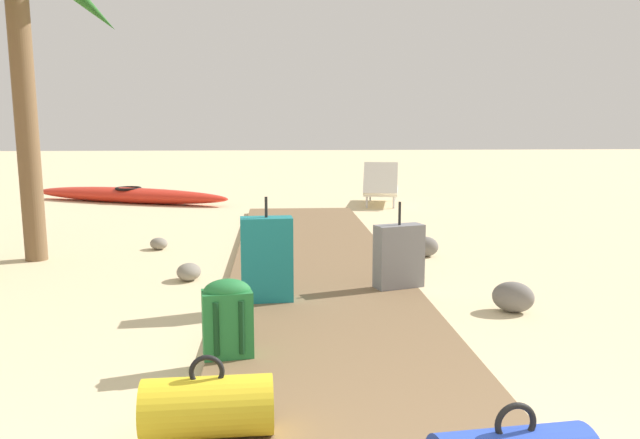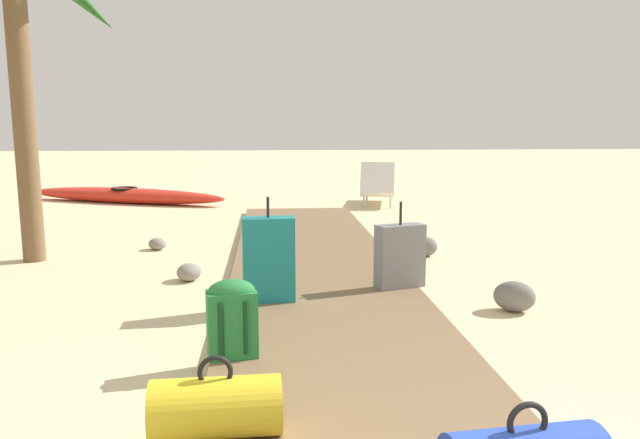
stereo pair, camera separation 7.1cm
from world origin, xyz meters
name	(u,v)px [view 2 (the right image)]	position (x,y,z in m)	size (l,w,h in m)	color
ground_plane	(329,314)	(0.00, 3.87, 0.00)	(60.00, 60.00, 0.00)	beige
boardwalk	(320,280)	(0.00, 4.84, 0.04)	(1.69, 9.67, 0.08)	brown
suitcase_grey	(400,256)	(0.67, 4.38, 0.36)	(0.46, 0.30, 0.76)	slate
duffel_bag_yellow	(216,407)	(-0.73, 1.75, 0.22)	(0.62, 0.31, 0.39)	gold
backpack_green	(232,316)	(-0.71, 2.78, 0.34)	(0.33, 0.24, 0.49)	#237538
suitcase_teal	(269,259)	(-0.48, 4.03, 0.43)	(0.43, 0.22, 0.86)	#197A7F
lounge_chair	(378,188)	(1.54, 10.56, 0.33)	(0.89, 1.59, 0.82)	white
kayak	(125,195)	(-3.22, 11.30, 0.15)	(4.14, 2.18, 0.30)	red
rock_right_far	(424,246)	(1.30, 6.01, 0.12)	(0.30, 0.23, 0.23)	slate
rock_left_far	(157,244)	(-1.83, 6.64, 0.07)	(0.23, 0.20, 0.14)	gray
rock_right_near	(514,296)	(1.51, 3.83, 0.13)	(0.34, 0.24, 0.25)	slate
rock_left_near	(189,272)	(-1.26, 5.07, 0.08)	(0.27, 0.23, 0.17)	gray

